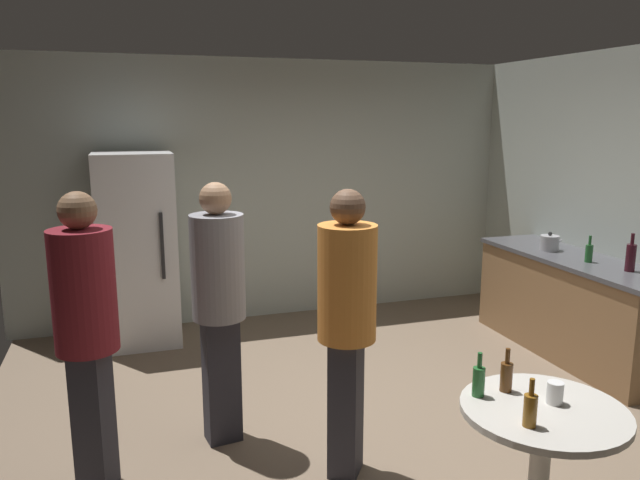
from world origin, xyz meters
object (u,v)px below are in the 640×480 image
person_in_gray_shirt (219,294)px  beer_bottle_amber (530,409)px  beer_bottle_on_counter (589,253)px  beer_bottle_brown (506,376)px  person_in_orange_shirt (347,312)px  wine_bottle_on_counter (631,257)px  foreground_table (543,427)px  kettle (550,243)px  refrigerator (137,250)px  person_in_maroon_shirt (86,322)px  beer_bottle_green (479,380)px  plastic_cup_white (555,393)px

person_in_gray_shirt → beer_bottle_amber: bearing=27.7°
beer_bottle_on_counter → beer_bottle_brown: size_ratio=1.00×
person_in_gray_shirt → person_in_orange_shirt: bearing=38.5°
wine_bottle_on_counter → foreground_table: bearing=-142.8°
beer_bottle_on_counter → kettle: bearing=91.4°
refrigerator → wine_bottle_on_counter: refrigerator is taller
refrigerator → wine_bottle_on_counter: bearing=-28.8°
beer_bottle_on_counter → person_in_maroon_shirt: person_in_maroon_shirt is taller
refrigerator → beer_bottle_brown: size_ratio=7.83×
refrigerator → person_in_maroon_shirt: bearing=-97.6°
wine_bottle_on_counter → beer_bottle_amber: wine_bottle_on_counter is taller
kettle → beer_bottle_amber: bearing=-129.6°
refrigerator → wine_bottle_on_counter: 4.27m
foreground_table → beer_bottle_green: size_ratio=3.48×
wine_bottle_on_counter → person_in_maroon_shirt: person_in_maroon_shirt is taller
person_in_orange_shirt → beer_bottle_amber: bearing=-28.3°
kettle → beer_bottle_brown: size_ratio=1.06×
beer_bottle_on_counter → beer_bottle_green: beer_bottle_on_counter is taller
foreground_table → beer_bottle_green: beer_bottle_green is taller
beer_bottle_on_counter → beer_bottle_green: 2.65m
person_in_orange_shirt → plastic_cup_white: bearing=-13.3°
wine_bottle_on_counter → plastic_cup_white: bearing=-142.2°
beer_bottle_green → person_in_orange_shirt: 0.83m
kettle → person_in_gray_shirt: person_in_gray_shirt is taller
wine_bottle_on_counter → person_in_gray_shirt: 3.29m
refrigerator → foreground_table: refrigerator is taller
beer_bottle_amber → plastic_cup_white: beer_bottle_amber is taller
plastic_cup_white → person_in_maroon_shirt: (-2.19, 1.12, 0.23)m
beer_bottle_brown → person_in_maroon_shirt: (-2.04, 0.93, 0.20)m
beer_bottle_green → person_in_orange_shirt: (-0.46, 0.67, 0.19)m
wine_bottle_on_counter → beer_bottle_amber: bearing=-143.0°
wine_bottle_on_counter → person_in_orange_shirt: size_ratio=0.18×
beer_bottle_on_counter → person_in_maroon_shirt: bearing=-170.2°
kettle → plastic_cup_white: bearing=-127.6°
beer_bottle_on_counter → beer_bottle_green: bearing=-142.2°
refrigerator → kettle: 3.84m
wine_bottle_on_counter → beer_bottle_amber: 2.67m
refrigerator → beer_bottle_amber: size_ratio=7.83×
wine_bottle_on_counter → beer_bottle_brown: wine_bottle_on_counter is taller
kettle → wine_bottle_on_counter: 0.85m
beer_bottle_on_counter → person_in_maroon_shirt: (-3.97, -0.68, 0.03)m
beer_bottle_brown → person_in_maroon_shirt: person_in_maroon_shirt is taller
beer_bottle_green → kettle: bearing=45.4°
wine_bottle_on_counter → person_in_maroon_shirt: 4.07m
plastic_cup_white → foreground_table: bearing=-162.7°
beer_bottle_on_counter → beer_bottle_green: size_ratio=1.00×
plastic_cup_white → person_in_orange_shirt: size_ratio=0.06×
beer_bottle_amber → plastic_cup_white: (0.26, 0.15, -0.03)m
foreground_table → person_in_orange_shirt: 1.18m
beer_bottle_amber → person_in_gray_shirt: size_ratio=0.13×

